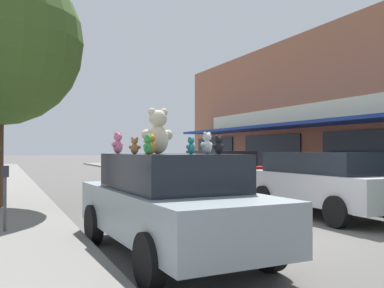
% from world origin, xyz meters
% --- Properties ---
extents(ground_plane, '(260.00, 260.00, 0.00)m').
position_xyz_m(ground_plane, '(0.00, 0.00, 0.00)').
color(ground_plane, '#514F4C').
extents(sidewalk_near, '(2.55, 90.00, 0.14)m').
position_xyz_m(sidewalk_near, '(-4.96, 0.00, 0.07)').
color(sidewalk_near, slate).
rests_on(sidewalk_near, ground_plane).
extents(plush_art_car, '(2.15, 4.68, 1.65)m').
position_xyz_m(plush_art_car, '(-2.62, -0.13, 0.87)').
color(plush_art_car, '#8C999E').
rests_on(plush_art_car, ground_plane).
extents(teddy_bear_giant, '(0.56, 0.34, 0.76)m').
position_xyz_m(teddy_bear_giant, '(-2.73, 0.14, 2.02)').
color(teddy_bear_giant, beige).
rests_on(teddy_bear_giant, plush_art_car).
extents(teddy_bear_green, '(0.19, 0.19, 0.28)m').
position_xyz_m(teddy_bear_green, '(-3.27, -0.99, 1.78)').
color(teddy_bear_green, green).
rests_on(teddy_bear_green, plush_art_car).
extents(teddy_bear_yellow, '(0.18, 0.23, 0.31)m').
position_xyz_m(teddy_bear_yellow, '(-2.70, 0.84, 1.80)').
color(teddy_bear_yellow, yellow).
rests_on(teddy_bear_yellow, plush_art_car).
extents(teddy_bear_black, '(0.22, 0.15, 0.29)m').
position_xyz_m(teddy_bear_black, '(-2.01, -0.67, 1.79)').
color(teddy_bear_black, black).
rests_on(teddy_bear_black, plush_art_car).
extents(teddy_bear_teal, '(0.21, 0.17, 0.28)m').
position_xyz_m(teddy_bear_teal, '(-2.33, -0.32, 1.78)').
color(teddy_bear_teal, teal).
rests_on(teddy_bear_teal, plush_art_car).
extents(teddy_bear_pink, '(0.28, 0.25, 0.39)m').
position_xyz_m(teddy_bear_pink, '(-3.20, 0.99, 1.84)').
color(teddy_bear_pink, pink).
rests_on(teddy_bear_pink, plush_art_car).
extents(teddy_bear_orange, '(0.23, 0.20, 0.32)m').
position_xyz_m(teddy_bear_orange, '(-2.96, -0.19, 1.80)').
color(teddy_bear_orange, orange).
rests_on(teddy_bear_orange, plush_art_car).
extents(teddy_bear_white, '(0.27, 0.20, 0.36)m').
position_xyz_m(teddy_bear_white, '(-2.04, -0.31, 1.82)').
color(teddy_bear_white, white).
rests_on(teddy_bear_white, plush_art_car).
extents(teddy_bear_brown, '(0.19, 0.16, 0.26)m').
position_xyz_m(teddy_bear_brown, '(-3.28, -0.36, 1.78)').
color(teddy_bear_brown, olive).
rests_on(teddy_bear_brown, plush_art_car).
extents(parked_car_far_center, '(1.95, 4.58, 1.65)m').
position_xyz_m(parked_car_far_center, '(2.49, 2.12, 0.91)').
color(parked_car_far_center, '#B7B7BC').
rests_on(parked_car_far_center, ground_plane).
extents(parked_car_far_right, '(2.04, 4.43, 1.67)m').
position_xyz_m(parked_car_far_right, '(2.49, 7.89, 0.90)').
color(parked_car_far_right, maroon).
rests_on(parked_car_far_right, ground_plane).
extents(parking_meter, '(0.14, 0.10, 1.27)m').
position_xyz_m(parking_meter, '(-5.05, 2.47, 0.95)').
color(parking_meter, '#4C4C51').
rests_on(parking_meter, sidewalk_near).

